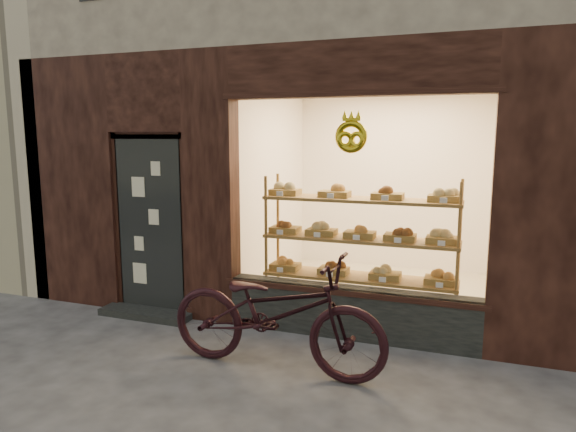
% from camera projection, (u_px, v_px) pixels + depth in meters
% --- Properties ---
extents(display_shelf, '(2.20, 0.45, 1.70)m').
position_uv_depth(display_shelf, '(359.00, 250.00, 5.84)').
color(display_shelf, olive).
rests_on(display_shelf, ground).
extents(bicycle, '(2.12, 0.79, 1.11)m').
position_uv_depth(bicycle, '(275.00, 313.00, 4.71)').
color(bicycle, black).
rests_on(bicycle, ground).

